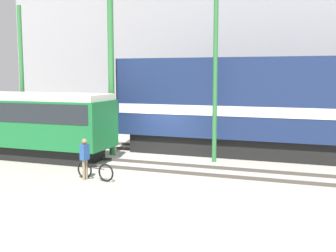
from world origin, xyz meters
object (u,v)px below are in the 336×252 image
object	(u,v)px
freight_locomotive	(283,106)
bicycle	(95,171)
utility_pole_left	(22,78)
person	(85,155)
utility_pole_right	(215,76)
utility_pole_center	(111,70)
streetcar	(16,121)

from	to	relation	value
freight_locomotive	bicycle	world-z (taller)	freight_locomotive
freight_locomotive	utility_pole_left	bearing A→B (deg)	-171.09
person	freight_locomotive	bearing A→B (deg)	46.24
freight_locomotive	utility_pole_right	bearing A→B (deg)	-143.43
person	utility_pole_right	distance (m)	7.21
freight_locomotive	utility_pole_center	bearing A→B (deg)	-165.38
person	utility_pole_left	xyz separation A→B (m)	(-7.01, 5.11, 2.96)
freight_locomotive	streetcar	size ratio (longest dim) A/B	1.65
streetcar	utility_pole_center	bearing A→B (deg)	27.27
bicycle	person	bearing A→B (deg)	-167.20
person	streetcar	bearing A→B (deg)	152.85
freight_locomotive	utility_pole_left	distance (m)	14.25
freight_locomotive	streetcar	xyz separation A→B (m)	(-12.69, -4.39, -0.77)
freight_locomotive	utility_pole_right	size ratio (longest dim) A/B	2.04
streetcar	utility_pole_right	bearing A→B (deg)	12.73
utility_pole_right	utility_pole_center	bearing A→B (deg)	180.00
streetcar	freight_locomotive	bearing A→B (deg)	19.11
person	utility_pole_left	size ratio (longest dim) A/B	0.21
streetcar	utility_pole_right	size ratio (longest dim) A/B	1.24
streetcar	bicycle	xyz separation A→B (m)	(6.09, -2.82, -1.50)
streetcar	utility_pole_center	world-z (taller)	utility_pole_center
utility_pole_center	utility_pole_right	world-z (taller)	utility_pole_center
streetcar	utility_pole_right	distance (m)	10.22
freight_locomotive	person	bearing A→B (deg)	-133.76
bicycle	person	xyz separation A→B (m)	(-0.40, -0.09, 0.64)
streetcar	bicycle	size ratio (longest dim) A/B	5.77
bicycle	utility_pole_center	world-z (taller)	utility_pole_center
person	utility_pole_right	world-z (taller)	utility_pole_right
streetcar	utility_pole_left	xyz separation A→B (m)	(-1.33, 2.20, 2.11)
utility_pole_left	bicycle	bearing A→B (deg)	-34.09
person	utility_pole_center	xyz separation A→B (m)	(-1.42, 5.11, 3.40)
person	utility_pole_center	size ratio (longest dim) A/B	0.19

